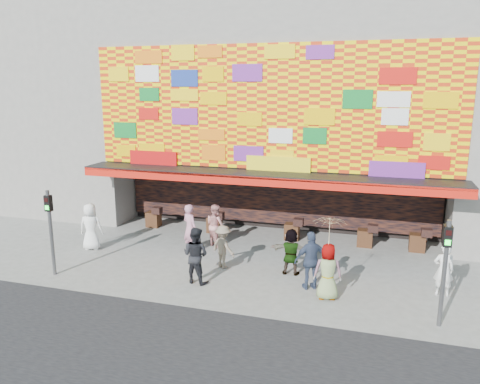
{
  "coord_description": "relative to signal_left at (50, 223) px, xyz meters",
  "views": [
    {
      "loc": [
        4.33,
        -14.21,
        6.41
      ],
      "look_at": [
        -0.53,
        2.0,
        2.54
      ],
      "focal_mm": 35.0,
      "sensor_mm": 36.0,
      "label": 1
    }
  ],
  "objects": [
    {
      "name": "parasol",
      "position": [
        9.27,
        0.8,
        0.29
      ],
      "size": [
        1.26,
        1.28,
        1.85
      ],
      "color": "#FDD89F",
      "rests_on": "ground"
    },
    {
      "name": "ped_g",
      "position": [
        9.27,
        0.8,
        -0.98
      ],
      "size": [
        0.94,
        0.7,
        1.76
      ],
      "primitive_type": "imported",
      "rotation": [
        0.0,
        0.0,
        3.31
      ],
      "color": "gray",
      "rests_on": "ground"
    },
    {
      "name": "ground",
      "position": [
        6.2,
        1.5,
        -1.86
      ],
      "size": [
        90.0,
        90.0,
        0.0
      ],
      "primitive_type": "plane",
      "color": "slate",
      "rests_on": "ground"
    },
    {
      "name": "signal_left",
      "position": [
        0.0,
        0.0,
        0.0
      ],
      "size": [
        0.22,
        0.2,
        3.0
      ],
      "color": "#59595B",
      "rests_on": "ground"
    },
    {
      "name": "ped_c",
      "position": [
        4.95,
        0.81,
        -0.91
      ],
      "size": [
        1.04,
        0.88,
        1.9
      ],
      "primitive_type": "imported",
      "rotation": [
        0.0,
        0.0,
        2.95
      ],
      "color": "black",
      "rests_on": "ground"
    },
    {
      "name": "ped_e",
      "position": [
        8.68,
        1.39,
        -0.9
      ],
      "size": [
        1.21,
        0.93,
        1.91
      ],
      "primitive_type": "imported",
      "rotation": [
        0.0,
        0.0,
        3.62
      ],
      "color": "#333F5A",
      "rests_on": "ground"
    },
    {
      "name": "ped_i",
      "position": [
        4.35,
        4.42,
        -0.99
      ],
      "size": [
        1.07,
        1.03,
        1.74
      ],
      "primitive_type": "imported",
      "rotation": [
        0.0,
        0.0,
        2.51
      ],
      "color": "tan",
      "rests_on": "ground"
    },
    {
      "name": "ped_d",
      "position": [
        5.41,
        2.28,
        -1.08
      ],
      "size": [
        1.17,
        0.99,
        1.57
      ],
      "primitive_type": "imported",
      "rotation": [
        0.0,
        0.0,
        2.66
      ],
      "color": "#776957",
      "rests_on": "ground"
    },
    {
      "name": "signal_right",
      "position": [
        12.4,
        0.0,
        0.0
      ],
      "size": [
        0.22,
        0.2,
        3.0
      ],
      "color": "#59595B",
      "rests_on": "ground"
    },
    {
      "name": "shop_building",
      "position": [
        6.2,
        9.68,
        3.37
      ],
      "size": [
        15.2,
        9.4,
        10.0
      ],
      "color": "gray",
      "rests_on": "ground"
    },
    {
      "name": "ped_a",
      "position": [
        -0.24,
        2.6,
        -0.92
      ],
      "size": [
        1.02,
        0.78,
        1.88
      ],
      "primitive_type": "imported",
      "rotation": [
        0.0,
        0.0,
        3.35
      ],
      "color": "white",
      "rests_on": "ground"
    },
    {
      "name": "ped_f",
      "position": [
        7.84,
        2.4,
        -1.04
      ],
      "size": [
        1.52,
        0.51,
        1.63
      ],
      "primitive_type": "imported",
      "rotation": [
        0.0,
        0.0,
        3.16
      ],
      "color": "gray",
      "rests_on": "ground"
    },
    {
      "name": "neighbor_left",
      "position": [
        -6.8,
        9.5,
        4.14
      ],
      "size": [
        11.0,
        8.0,
        12.0
      ],
      "primitive_type": "cube",
      "color": "gray",
      "rests_on": "ground"
    },
    {
      "name": "ped_b",
      "position": [
        3.64,
        3.48,
        -0.9
      ],
      "size": [
        0.84,
        0.74,
        1.92
      ],
      "primitive_type": "imported",
      "rotation": [
        0.0,
        0.0,
        2.63
      ],
      "color": "#B8778F",
      "rests_on": "ground"
    },
    {
      "name": "ped_h",
      "position": [
        12.68,
        2.09,
        -1.02
      ],
      "size": [
        0.64,
        0.45,
        1.67
      ],
      "primitive_type": "imported",
      "rotation": [
        0.0,
        0.0,
        3.22
      ],
      "color": "white",
      "rests_on": "ground"
    }
  ]
}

